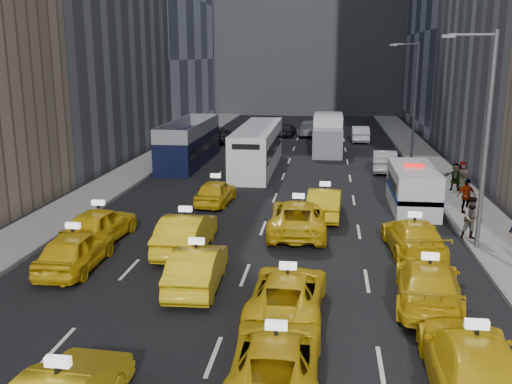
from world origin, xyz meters
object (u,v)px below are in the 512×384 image
Objects in this scene: double_decker at (189,143)px; box_truck at (328,135)px; nypd_van at (413,189)px; city_bus at (258,148)px.

double_decker reaches higher than box_truck.
double_decker is at bearing -148.43° from box_truck.
city_bus is at bearing 141.21° from nypd_van.
city_bus is at bearing -15.39° from double_decker.
double_decker is (-14.95, 11.48, 0.47)m from nypd_van.
nypd_van is 0.49× the size of city_bus.
nypd_van is at bearing -36.86° from double_decker.
double_decker reaches higher than nypd_van.
city_bus is 9.12m from box_truck.
double_decker reaches higher than city_bus.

